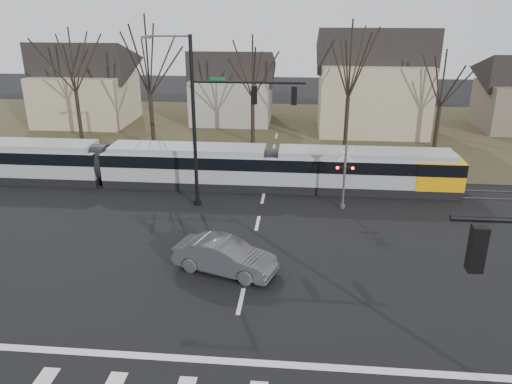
{
  "coord_description": "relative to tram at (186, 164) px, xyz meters",
  "views": [
    {
      "loc": [
        2.3,
        -15.95,
        11.85
      ],
      "look_at": [
        0.0,
        9.0,
        2.3
      ],
      "focal_mm": 35.0,
      "sensor_mm": 36.0,
      "label": 1
    }
  ],
  "objects": [
    {
      "name": "ground",
      "position": [
        5.46,
        -16.0,
        -1.51
      ],
      "size": [
        140.0,
        140.0,
        0.0
      ],
      "primitive_type": "plane",
      "color": "black"
    },
    {
      "name": "grass_verge",
      "position": [
        5.46,
        16.0,
        -1.51
      ],
      "size": [
        140.0,
        28.0,
        0.01
      ],
      "primitive_type": "cube",
      "color": "#38331E",
      "rests_on": "ground"
    },
    {
      "name": "stop_line",
      "position": [
        5.46,
        -17.8,
        -1.51
      ],
      "size": [
        28.0,
        0.35,
        0.01
      ],
      "primitive_type": "cube",
      "color": "silver",
      "rests_on": "ground"
    },
    {
      "name": "lane_dashes",
      "position": [
        5.46,
        -0.0,
        -1.51
      ],
      "size": [
        0.18,
        30.0,
        0.01
      ],
      "color": "silver",
      "rests_on": "ground"
    },
    {
      "name": "rail_pair",
      "position": [
        5.46,
        -0.2,
        -1.48
      ],
      "size": [
        90.0,
        1.52,
        0.06
      ],
      "color": "#59595E",
      "rests_on": "ground"
    },
    {
      "name": "tram",
      "position": [
        0.0,
        0.0,
        0.0
      ],
      "size": [
        36.59,
        2.72,
        2.77
      ],
      "color": "gray",
      "rests_on": "ground"
    },
    {
      "name": "sedan",
      "position": [
        4.43,
        -11.57,
        -0.71
      ],
      "size": [
        4.54,
        5.84,
        1.6
      ],
      "primitive_type": "imported",
      "rotation": [
        0.0,
        0.0,
        1.26
      ],
      "color": "#45484C",
      "rests_on": "ground"
    },
    {
      "name": "signal_pole_far",
      "position": [
        3.05,
        -3.5,
        4.19
      ],
      "size": [
        9.28,
        0.44,
        10.2
      ],
      "color": "black",
      "rests_on": "ground"
    },
    {
      "name": "rail_crossing_signal",
      "position": [
        10.46,
        -3.21,
        0.37
      ],
      "size": [
        1.08,
        0.36,
        4.0
      ],
      "color": "#59595B",
      "rests_on": "ground"
    },
    {
      "name": "tree_row",
      "position": [
        7.46,
        10.0,
        3.49
      ],
      "size": [
        59.2,
        7.2,
        10.0
      ],
      "color": "black",
      "rests_on": "ground"
    },
    {
      "name": "house_a",
      "position": [
        -14.54,
        18.0,
        2.95
      ],
      "size": [
        9.72,
        8.64,
        8.6
      ],
      "color": "tan",
      "rests_on": "ground"
    },
    {
      "name": "house_b",
      "position": [
        0.46,
        20.0,
        2.46
      ],
      "size": [
        8.64,
        7.56,
        7.65
      ],
      "color": "gray",
      "rests_on": "ground"
    },
    {
      "name": "house_c",
      "position": [
        14.46,
        17.0,
        3.72
      ],
      "size": [
        10.8,
        8.64,
        10.1
      ],
      "color": "tan",
      "rests_on": "ground"
    }
  ]
}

